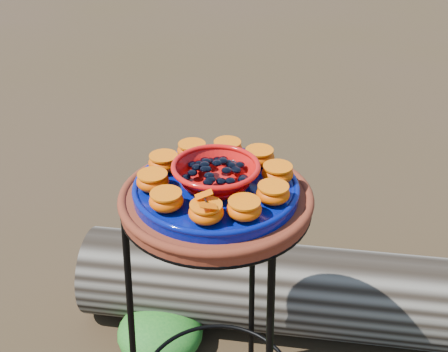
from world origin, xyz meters
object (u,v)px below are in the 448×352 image
at_px(terracotta_saucer, 216,201).
at_px(red_bowl, 216,175).
at_px(driftwood_log, 324,293).
at_px(plant_stand, 217,327).
at_px(cobalt_plate, 216,190).

relative_size(terracotta_saucer, red_bowl, 2.33).
height_order(terracotta_saucer, driftwood_log, terracotta_saucer).
distance_m(plant_stand, terracotta_saucer, 0.37).
distance_m(cobalt_plate, red_bowl, 0.04).
distance_m(terracotta_saucer, cobalt_plate, 0.03).
height_order(terracotta_saucer, cobalt_plate, cobalt_plate).
height_order(cobalt_plate, red_bowl, red_bowl).
bearing_deg(cobalt_plate, plant_stand, 0.00).
bearing_deg(cobalt_plate, terracotta_saucer, 0.00).
bearing_deg(red_bowl, cobalt_plate, 0.00).
bearing_deg(terracotta_saucer, driftwood_log, 73.11).
distance_m(red_bowl, driftwood_log, 0.80).
height_order(plant_stand, terracotta_saucer, terracotta_saucer).
distance_m(terracotta_saucer, red_bowl, 0.06).
bearing_deg(terracotta_saucer, cobalt_plate, 0.00).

